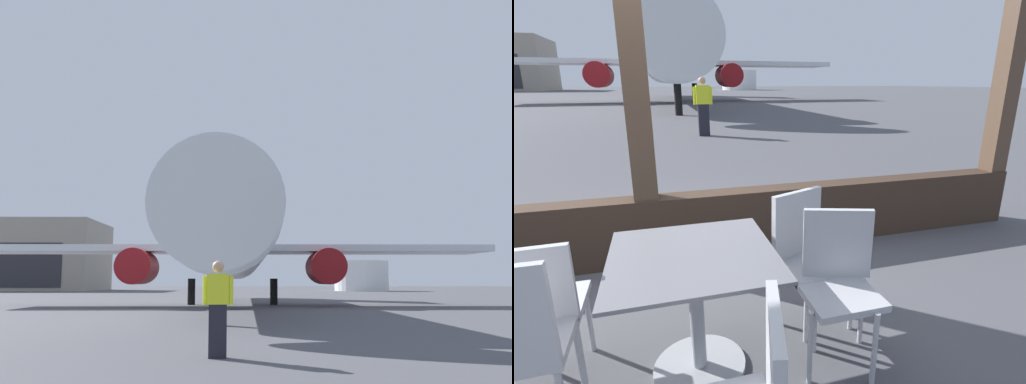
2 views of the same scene
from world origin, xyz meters
TOP-DOWN VIEW (x-y plane):
  - ground_plane at (0.00, 40.00)m, footprint 220.00×220.00m
  - window_frame at (0.00, 0.00)m, footprint 7.86×0.24m
  - dining_table at (0.27, -1.50)m, footprint 0.85×0.85m
  - cafe_chair_window_left at (-0.51, -1.41)m, footprint 0.41×0.41m
  - cafe_chair_aisle_left at (1.06, -1.59)m, footprint 0.48×0.48m
  - cafe_chair_aisle_right at (1.01, -1.25)m, footprint 0.50×0.50m
  - airplane at (1.22, 29.87)m, footprint 28.47×35.27m
  - ground_crew_worker at (1.51, 8.27)m, footprint 0.56×0.22m
  - fuel_storage_tank at (18.00, 79.51)m, footprint 7.44×7.44m

SIDE VIEW (x-z plane):
  - ground_plane at x=0.00m, z-range 0.00..0.00m
  - dining_table at x=0.27m, z-range 0.08..0.81m
  - cafe_chair_window_left at x=-0.51m, z-range 0.09..0.94m
  - cafe_chair_aisle_left at x=1.06m, z-range 0.08..0.97m
  - cafe_chair_aisle_right at x=1.01m, z-range 0.08..0.99m
  - ground_crew_worker at x=1.51m, z-range 0.03..1.77m
  - window_frame at x=0.00m, z-range -0.48..3.01m
  - fuel_storage_tank at x=18.00m, z-range 0.00..4.10m
  - airplane at x=1.22m, z-range -1.76..8.61m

